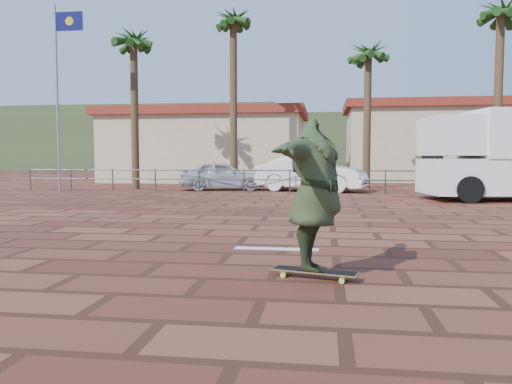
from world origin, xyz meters
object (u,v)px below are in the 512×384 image
(longboard, at_px, (314,272))
(car_white, at_px, (311,173))
(car_silver, at_px, (222,176))
(skateboarder, at_px, (315,195))

(longboard, height_order, car_white, car_white)
(longboard, relative_size, car_white, 0.23)
(car_silver, bearing_deg, longboard, -176.21)
(skateboarder, bearing_deg, longboard, 0.00)
(skateboarder, xyz_separation_m, car_silver, (-4.59, 16.45, -0.39))
(longboard, distance_m, car_white, 16.18)
(longboard, height_order, skateboarder, skateboarder)
(car_white, bearing_deg, car_silver, 100.43)
(car_silver, height_order, car_white, car_white)
(car_white, bearing_deg, longboard, -163.79)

